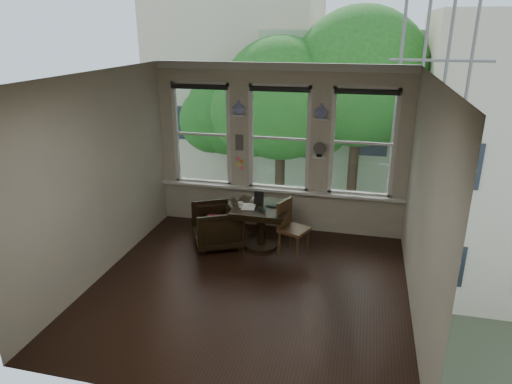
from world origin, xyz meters
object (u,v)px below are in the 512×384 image
(side_chair_right, at_px, (294,229))
(mug, at_px, (241,205))
(laptop, at_px, (275,207))
(armchair_left, at_px, (217,226))
(table, at_px, (261,227))

(side_chair_right, distance_m, mug, 0.97)
(laptop, distance_m, mug, 0.58)
(armchair_left, distance_m, laptop, 1.07)
(table, height_order, laptop, laptop)
(side_chair_right, bearing_deg, armchair_left, 110.10)
(armchair_left, distance_m, mug, 0.61)
(table, bearing_deg, side_chair_right, -14.16)
(armchair_left, bearing_deg, side_chair_right, 60.65)
(armchair_left, xyz_separation_m, laptop, (0.99, 0.10, 0.40))
(armchair_left, height_order, mug, mug)
(side_chair_right, relative_size, laptop, 2.84)
(armchair_left, relative_size, mug, 7.89)
(side_chair_right, bearing_deg, table, 97.52)
(table, distance_m, side_chair_right, 0.61)
(side_chair_right, height_order, laptop, side_chair_right)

